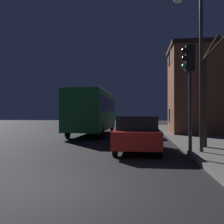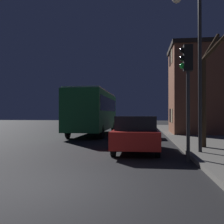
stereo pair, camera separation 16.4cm
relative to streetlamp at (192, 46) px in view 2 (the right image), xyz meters
name	(u,v)px [view 2 (the right image)]	position (x,y,z in m)	size (l,w,h in m)	color
ground_plane	(55,189)	(-3.91, -4.92, -4.41)	(120.00, 120.00, 0.00)	black
brick_building	(195,89)	(2.16, 10.34, -0.74)	(3.96, 4.49, 6.99)	brown
streetlamp	(192,46)	(0.00, 0.00, 0.00)	(1.17, 0.39, 6.41)	#28282B
traffic_light	(187,78)	(-0.44, -1.44, -1.49)	(0.43, 0.24, 4.06)	#28282B
bare_tree	(205,89)	(0.89, 1.62, -1.60)	(1.19, 2.15, 5.36)	#382819
bus	(93,109)	(-5.91, 9.35, -2.36)	(2.58, 9.23, 3.44)	#1E6B33
car_near_lane	(136,133)	(-2.26, 0.80, -3.59)	(1.89, 4.42, 1.58)	#B21E19
car_mid_lane	(133,126)	(-2.69, 8.28, -3.62)	(1.81, 4.07, 1.50)	navy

